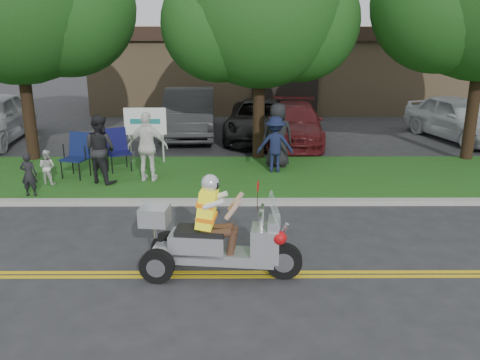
{
  "coord_description": "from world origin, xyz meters",
  "views": [
    {
      "loc": [
        -0.14,
        -8.34,
        4.12
      ],
      "look_at": [
        -0.1,
        2.0,
        0.93
      ],
      "focal_mm": 38.0,
      "sensor_mm": 36.0,
      "label": 1
    }
  ],
  "objects_px": {
    "lawn_chair_a": "(77,152)",
    "parked_car_far_right": "(459,118)",
    "spectator_adult_right": "(148,147)",
    "parked_car_right": "(295,124)",
    "spectator_adult_mid": "(100,149)",
    "parked_car_mid": "(260,120)",
    "parked_car_left": "(189,112)",
    "lawn_chair_b": "(117,147)",
    "trike_scooter": "(213,241)"
  },
  "relations": [
    {
      "from": "lawn_chair_a",
      "to": "parked_car_far_right",
      "type": "bearing_deg",
      "value": 38.79
    },
    {
      "from": "lawn_chair_a",
      "to": "spectator_adult_right",
      "type": "relative_size",
      "value": 0.65
    },
    {
      "from": "parked_car_right",
      "to": "parked_car_far_right",
      "type": "height_order",
      "value": "parked_car_far_right"
    },
    {
      "from": "lawn_chair_a",
      "to": "spectator_adult_mid",
      "type": "height_order",
      "value": "spectator_adult_mid"
    },
    {
      "from": "spectator_adult_right",
      "to": "parked_car_mid",
      "type": "xyz_separation_m",
      "value": [
        3.2,
        5.57,
        -0.3
      ]
    },
    {
      "from": "parked_car_mid",
      "to": "parked_car_far_right",
      "type": "distance_m",
      "value": 7.32
    },
    {
      "from": "spectator_adult_mid",
      "to": "parked_car_left",
      "type": "relative_size",
      "value": 0.34
    },
    {
      "from": "parked_car_left",
      "to": "spectator_adult_right",
      "type": "bearing_deg",
      "value": -97.47
    },
    {
      "from": "spectator_adult_right",
      "to": "lawn_chair_b",
      "type": "bearing_deg",
      "value": -40.15
    },
    {
      "from": "lawn_chair_b",
      "to": "parked_car_right",
      "type": "bearing_deg",
      "value": 8.35
    },
    {
      "from": "lawn_chair_b",
      "to": "parked_car_left",
      "type": "bearing_deg",
      "value": 46.19
    },
    {
      "from": "trike_scooter",
      "to": "spectator_adult_right",
      "type": "xyz_separation_m",
      "value": [
        -1.96,
        5.16,
        0.4
      ]
    },
    {
      "from": "parked_car_far_right",
      "to": "lawn_chair_b",
      "type": "bearing_deg",
      "value": -175.71
    },
    {
      "from": "spectator_adult_right",
      "to": "parked_car_mid",
      "type": "bearing_deg",
      "value": -114.58
    },
    {
      "from": "spectator_adult_right",
      "to": "parked_car_far_right",
      "type": "height_order",
      "value": "spectator_adult_right"
    },
    {
      "from": "spectator_adult_right",
      "to": "parked_car_right",
      "type": "relative_size",
      "value": 0.38
    },
    {
      "from": "spectator_adult_mid",
      "to": "parked_car_left",
      "type": "bearing_deg",
      "value": -79.04
    },
    {
      "from": "lawn_chair_b",
      "to": "spectator_adult_mid",
      "type": "height_order",
      "value": "spectator_adult_mid"
    },
    {
      "from": "trike_scooter",
      "to": "lawn_chair_b",
      "type": "height_order",
      "value": "trike_scooter"
    },
    {
      "from": "lawn_chair_b",
      "to": "parked_car_mid",
      "type": "xyz_separation_m",
      "value": [
        4.27,
        4.49,
        -0.05
      ]
    },
    {
      "from": "lawn_chair_a",
      "to": "lawn_chair_b",
      "type": "bearing_deg",
      "value": 52.58
    },
    {
      "from": "spectator_adult_right",
      "to": "parked_car_right",
      "type": "xyz_separation_m",
      "value": [
        4.4,
        4.93,
        -0.33
      ]
    },
    {
      "from": "spectator_adult_mid",
      "to": "parked_car_right",
      "type": "xyz_separation_m",
      "value": [
        5.62,
        5.08,
        -0.31
      ]
    },
    {
      "from": "trike_scooter",
      "to": "lawn_chair_a",
      "type": "xyz_separation_m",
      "value": [
        -3.96,
        5.58,
        0.16
      ]
    },
    {
      "from": "parked_car_left",
      "to": "spectator_adult_mid",
      "type": "bearing_deg",
      "value": -107.93
    },
    {
      "from": "trike_scooter",
      "to": "parked_car_far_right",
      "type": "bearing_deg",
      "value": 57.41
    },
    {
      "from": "lawn_chair_a",
      "to": "parked_car_right",
      "type": "distance_m",
      "value": 7.83
    },
    {
      "from": "trike_scooter",
      "to": "spectator_adult_mid",
      "type": "xyz_separation_m",
      "value": [
        -3.18,
        5.01,
        0.38
      ]
    },
    {
      "from": "trike_scooter",
      "to": "parked_car_right",
      "type": "xyz_separation_m",
      "value": [
        2.44,
        10.09,
        0.07
      ]
    },
    {
      "from": "trike_scooter",
      "to": "spectator_adult_mid",
      "type": "relative_size",
      "value": 1.53
    },
    {
      "from": "spectator_adult_mid",
      "to": "spectator_adult_right",
      "type": "distance_m",
      "value": 1.23
    },
    {
      "from": "lawn_chair_a",
      "to": "spectator_adult_right",
      "type": "height_order",
      "value": "spectator_adult_right"
    },
    {
      "from": "trike_scooter",
      "to": "parked_car_left",
      "type": "relative_size",
      "value": 0.51
    },
    {
      "from": "lawn_chair_a",
      "to": "lawn_chair_b",
      "type": "relative_size",
      "value": 1.02
    },
    {
      "from": "lawn_chair_a",
      "to": "parked_car_mid",
      "type": "distance_m",
      "value": 7.32
    },
    {
      "from": "lawn_chair_b",
      "to": "parked_car_far_right",
      "type": "relative_size",
      "value": 0.25
    },
    {
      "from": "spectator_adult_right",
      "to": "spectator_adult_mid",
      "type": "bearing_deg",
      "value": 12.31
    },
    {
      "from": "lawn_chair_a",
      "to": "trike_scooter",
      "type": "bearing_deg",
      "value": -37.62
    },
    {
      "from": "trike_scooter",
      "to": "parked_car_right",
      "type": "relative_size",
      "value": 0.57
    },
    {
      "from": "trike_scooter",
      "to": "spectator_adult_right",
      "type": "relative_size",
      "value": 1.49
    },
    {
      "from": "lawn_chair_a",
      "to": "parked_car_right",
      "type": "height_order",
      "value": "parked_car_right"
    },
    {
      "from": "spectator_adult_right",
      "to": "lawn_chair_a",
      "type": "bearing_deg",
      "value": -6.54
    },
    {
      "from": "spectator_adult_mid",
      "to": "parked_car_left",
      "type": "distance_m",
      "value": 6.62
    },
    {
      "from": "spectator_adult_mid",
      "to": "parked_car_mid",
      "type": "height_order",
      "value": "spectator_adult_mid"
    },
    {
      "from": "lawn_chair_a",
      "to": "parked_car_far_right",
      "type": "height_order",
      "value": "parked_car_far_right"
    },
    {
      "from": "lawn_chair_a",
      "to": "spectator_adult_mid",
      "type": "relative_size",
      "value": 0.67
    },
    {
      "from": "parked_car_mid",
      "to": "parked_car_right",
      "type": "distance_m",
      "value": 1.37
    },
    {
      "from": "spectator_adult_mid",
      "to": "parked_car_mid",
      "type": "distance_m",
      "value": 7.24
    },
    {
      "from": "lawn_chair_b",
      "to": "parked_car_mid",
      "type": "bearing_deg",
      "value": 19.71
    },
    {
      "from": "trike_scooter",
      "to": "lawn_chair_a",
      "type": "bearing_deg",
      "value": 131.74
    }
  ]
}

